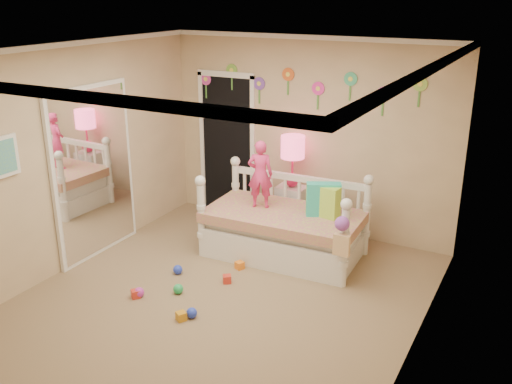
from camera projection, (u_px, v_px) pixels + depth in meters
The scene contains 18 objects.
floor at pixel (221, 299), 6.07m from camera, with size 4.00×4.50×0.01m, color #7F684C.
ceiling at pixel (216, 51), 5.20m from camera, with size 4.00×4.50×0.01m, color white.
back_wall at pixel (308, 136), 7.50m from camera, with size 4.00×0.01×2.60m, color tan.
left_wall at pixel (71, 158), 6.52m from camera, with size 0.01×4.50×2.60m, color tan.
right_wall at pixel (422, 221), 4.74m from camera, with size 0.01×4.50×2.60m, color tan.
crown_molding at pixel (216, 54), 5.21m from camera, with size 4.00×4.50×0.06m, color white, non-canonical shape.
daybed at pixel (284, 216), 6.93m from camera, with size 1.92×1.03×1.04m, color white, non-canonical shape.
pillow_turquoise at pixel (323, 199), 6.73m from camera, with size 0.40×0.14×0.40m, color #25B996.
pillow_lime at pixel (323, 201), 6.72m from camera, with size 0.40×0.15×0.38m, color #ACE144.
child at pixel (260, 174), 6.92m from camera, with size 0.31×0.20×0.85m, color #EA3579.
nightstand at pixel (291, 209), 7.69m from camera, with size 0.39×0.29×0.64m, color white.
table_lamp at pixel (293, 153), 7.43m from camera, with size 0.32×0.32×0.70m.
closet_doorway at pixel (227, 144), 8.13m from camera, with size 0.90×0.04×2.07m, color black.
flower_decals at pixel (303, 87), 7.32m from camera, with size 3.40×0.02×0.50m, color #B2668C, non-canonical shape.
mirror_closet at pixel (94, 172), 6.84m from camera, with size 0.07×1.30×2.10m, color white.
wall_picture at pixel (3, 157), 5.68m from camera, with size 0.05×0.34×0.42m, color white.
hanging_bag at pixel (341, 237), 6.06m from camera, with size 0.20×0.16×0.36m, color beige, non-canonical shape.
toy_scatter at pixel (192, 281), 6.35m from camera, with size 0.80×1.30×0.11m, color #996666, non-canonical shape.
Camera 1 is at (2.84, -4.52, 3.13)m, focal length 39.80 mm.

